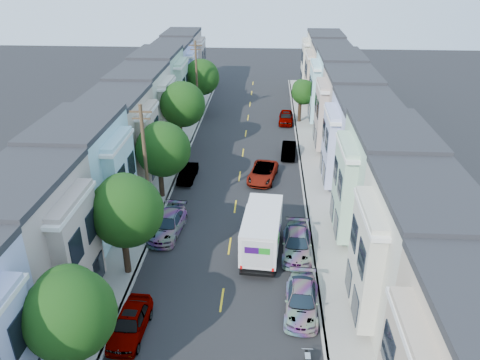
% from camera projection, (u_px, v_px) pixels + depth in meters
% --- Properties ---
extents(ground, '(160.00, 160.00, 0.00)m').
position_uv_depth(ground, '(230.00, 246.00, 34.65)').
color(ground, black).
rests_on(ground, ground).
extents(road_slab, '(12.00, 70.00, 0.02)m').
position_uv_depth(road_slab, '(241.00, 164.00, 48.10)').
color(road_slab, black).
rests_on(road_slab, ground).
extents(curb_left, '(0.30, 70.00, 0.15)m').
position_uv_depth(curb_left, '(183.00, 162.00, 48.40)').
color(curb_left, gray).
rests_on(curb_left, ground).
extents(curb_right, '(0.30, 70.00, 0.15)m').
position_uv_depth(curb_right, '(300.00, 165.00, 47.74)').
color(curb_right, gray).
rests_on(curb_right, ground).
extents(sidewalk_left, '(2.60, 70.00, 0.15)m').
position_uv_depth(sidewalk_left, '(171.00, 162.00, 48.47)').
color(sidewalk_left, gray).
rests_on(sidewalk_left, ground).
extents(sidewalk_right, '(2.60, 70.00, 0.15)m').
position_uv_depth(sidewalk_right, '(313.00, 165.00, 47.67)').
color(sidewalk_right, gray).
rests_on(sidewalk_right, ground).
extents(centerline, '(0.12, 70.00, 0.01)m').
position_uv_depth(centerline, '(241.00, 164.00, 48.10)').
color(centerline, gold).
rests_on(centerline, ground).
extents(townhouse_row_left, '(5.00, 70.00, 8.50)m').
position_uv_depth(townhouse_row_left, '(135.00, 161.00, 48.71)').
color(townhouse_row_left, '#B0B8E2').
rests_on(townhouse_row_left, ground).
extents(townhouse_row_right, '(5.00, 70.00, 8.50)m').
position_uv_depth(townhouse_row_right, '(351.00, 167.00, 47.49)').
color(townhouse_row_right, '#B0B8E2').
rests_on(townhouse_row_right, ground).
extents(tree_a, '(4.25, 4.25, 6.88)m').
position_uv_depth(tree_a, '(68.00, 315.00, 21.30)').
color(tree_a, black).
rests_on(tree_a, ground).
extents(tree_b, '(4.70, 4.70, 7.21)m').
position_uv_depth(tree_b, '(125.00, 211.00, 29.62)').
color(tree_b, black).
rests_on(tree_b, ground).
extents(tree_c, '(4.70, 4.70, 6.93)m').
position_uv_depth(tree_c, '(162.00, 150.00, 39.59)').
color(tree_c, black).
rests_on(tree_c, ground).
extents(tree_d, '(4.70, 4.70, 7.88)m').
position_uv_depth(tree_d, '(182.00, 105.00, 48.09)').
color(tree_d, black).
rests_on(tree_d, ground).
extents(tree_e, '(4.70, 4.70, 7.27)m').
position_uv_depth(tree_e, '(201.00, 77.00, 61.09)').
color(tree_e, black).
rests_on(tree_e, ground).
extents(tree_far_r, '(3.10, 3.10, 5.48)m').
position_uv_depth(tree_far_r, '(303.00, 93.00, 58.22)').
color(tree_far_r, black).
rests_on(tree_far_r, ground).
extents(utility_pole_near, '(1.60, 0.26, 10.00)m').
position_uv_depth(utility_pole_near, '(146.00, 170.00, 34.53)').
color(utility_pole_near, '#42301E').
rests_on(utility_pole_near, ground).
extents(utility_pole_far, '(1.60, 0.26, 10.00)m').
position_uv_depth(utility_pole_far, '(197.00, 82.00, 57.85)').
color(utility_pole_far, '#42301E').
rests_on(utility_pole_far, ground).
extents(fedex_truck, '(2.55, 6.62, 3.18)m').
position_uv_depth(fedex_truck, '(262.00, 230.00, 33.29)').
color(fedex_truck, silver).
rests_on(fedex_truck, ground).
extents(lead_sedan, '(3.20, 5.48, 1.43)m').
position_uv_depth(lead_sedan, '(263.00, 173.00, 44.47)').
color(lead_sedan, black).
rests_on(lead_sedan, ground).
extents(parked_left_b, '(1.93, 4.70, 1.50)m').
position_uv_depth(parked_left_b, '(130.00, 323.00, 26.40)').
color(parked_left_b, black).
rests_on(parked_left_b, ground).
extents(parked_left_c, '(2.59, 5.29, 1.54)m').
position_uv_depth(parked_left_c, '(168.00, 224.00, 35.94)').
color(parked_left_c, gray).
rests_on(parked_left_c, ground).
extents(parked_left_d, '(1.56, 4.00, 1.32)m').
position_uv_depth(parked_left_d, '(188.00, 173.00, 44.53)').
color(parked_left_d, black).
rests_on(parked_left_d, ground).
extents(parked_right_a, '(2.35, 4.89, 1.43)m').
position_uv_depth(parked_right_a, '(302.00, 301.00, 28.16)').
color(parked_right_a, '#2C3134').
rests_on(parked_right_a, ground).
extents(parked_right_b, '(2.33, 5.05, 1.48)m').
position_uv_depth(parked_right_b, '(297.00, 244.00, 33.60)').
color(parked_right_b, white).
rests_on(parked_right_b, ground).
extents(parked_right_c, '(1.75, 4.22, 1.38)m').
position_uv_depth(parked_right_c, '(289.00, 150.00, 49.61)').
color(parked_right_c, black).
rests_on(parked_right_c, ground).
extents(parked_right_d, '(2.02, 4.73, 1.50)m').
position_uv_depth(parked_right_d, '(286.00, 117.00, 59.31)').
color(parked_right_d, black).
rests_on(parked_right_d, ground).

